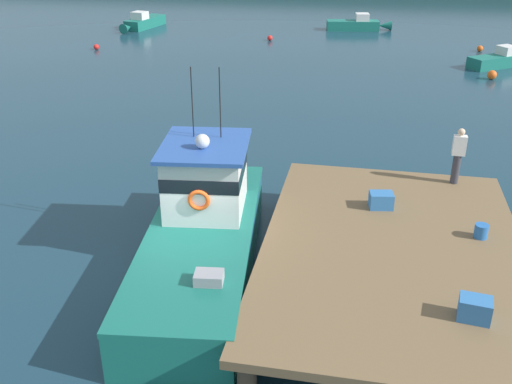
% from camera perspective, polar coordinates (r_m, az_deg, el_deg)
% --- Properties ---
extents(ground_plane, '(200.00, 200.00, 0.00)m').
position_cam_1_polar(ground_plane, '(15.30, -5.81, -7.32)').
color(ground_plane, '#193847').
extents(dock, '(6.00, 9.00, 1.20)m').
position_cam_1_polar(dock, '(14.23, 12.95, -5.58)').
color(dock, '#4C3D2D').
rests_on(dock, ground).
extents(main_fishing_boat, '(3.48, 9.95, 4.80)m').
position_cam_1_polar(main_fishing_boat, '(15.09, -5.04, -3.33)').
color(main_fishing_boat, '#196B5B').
rests_on(main_fishing_boat, ground).
extents(crate_single_by_cleat, '(0.65, 0.52, 0.45)m').
position_cam_1_polar(crate_single_by_cleat, '(12.19, 20.24, -10.47)').
color(crate_single_by_cleat, '#3370B2').
rests_on(crate_single_by_cleat, dock).
extents(crate_single_far, '(0.67, 0.54, 0.42)m').
position_cam_1_polar(crate_single_far, '(15.80, 11.91, -0.78)').
color(crate_single_far, '#3370B2').
rests_on(crate_single_far, dock).
extents(bait_bucket, '(0.32, 0.32, 0.34)m').
position_cam_1_polar(bait_bucket, '(15.07, 20.78, -3.53)').
color(bait_bucket, '#2866B2').
rests_on(bait_bucket, dock).
extents(deckhand_by_the_boat, '(0.36, 0.22, 1.63)m').
position_cam_1_polar(deckhand_by_the_boat, '(17.54, 18.80, 3.40)').
color(deckhand_by_the_boat, '#383842').
rests_on(deckhand_by_the_boat, dock).
extents(moored_boat_mid_harbor, '(4.87, 1.77, 1.22)m').
position_cam_1_polar(moored_boat_mid_harbor, '(46.68, 9.69, 15.56)').
color(moored_boat_mid_harbor, '#196B5B').
rests_on(moored_boat_mid_harbor, ground).
extents(moored_boat_far_left, '(2.06, 5.04, 1.26)m').
position_cam_1_polar(moored_boat_far_left, '(47.66, -10.80, 15.70)').
color(moored_boat_far_left, '#196B5B').
rests_on(moored_boat_far_left, ground).
extents(moored_boat_outer_mooring, '(4.14, 3.42, 1.14)m').
position_cam_1_polar(moored_boat_outer_mooring, '(37.78, 22.47, 11.66)').
color(moored_boat_outer_mooring, '#196B5B').
rests_on(moored_boat_outer_mooring, ground).
extents(mooring_buoy_spare_mooring, '(0.49, 0.49, 0.49)m').
position_cam_1_polar(mooring_buoy_spare_mooring, '(34.61, 21.69, 10.40)').
color(mooring_buoy_spare_mooring, '#EA5B19').
rests_on(mooring_buoy_spare_mooring, ground).
extents(mooring_buoy_channel_marker, '(0.35, 0.35, 0.35)m').
position_cam_1_polar(mooring_buoy_channel_marker, '(40.77, -15.06, 13.29)').
color(mooring_buoy_channel_marker, red).
rests_on(mooring_buoy_channel_marker, ground).
extents(mooring_buoy_inshore, '(0.37, 0.37, 0.37)m').
position_cam_1_polar(mooring_buoy_inshore, '(42.26, 1.34, 14.55)').
color(mooring_buoy_inshore, red).
rests_on(mooring_buoy_inshore, ground).
extents(mooring_buoy_outer, '(0.38, 0.38, 0.38)m').
position_cam_1_polar(mooring_buoy_outer, '(41.42, 20.68, 12.75)').
color(mooring_buoy_outer, '#EA5B19').
rests_on(mooring_buoy_outer, ground).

